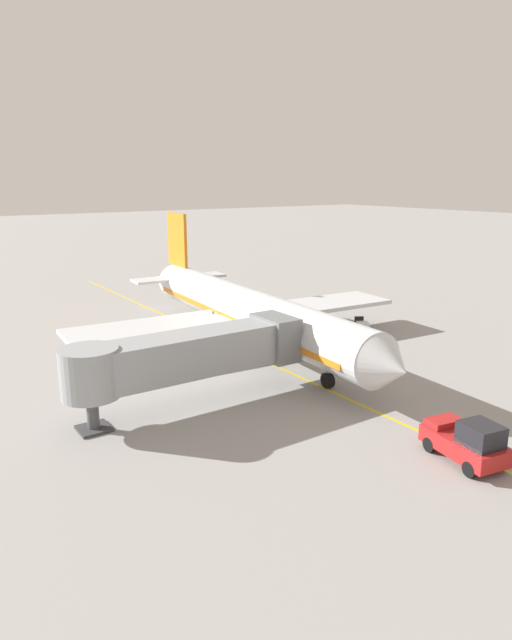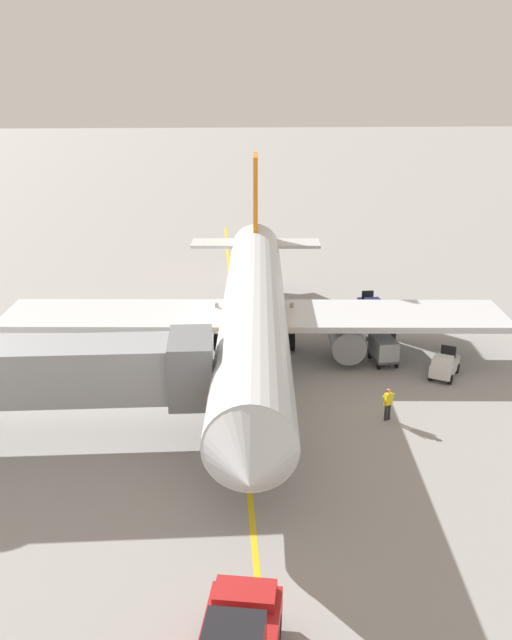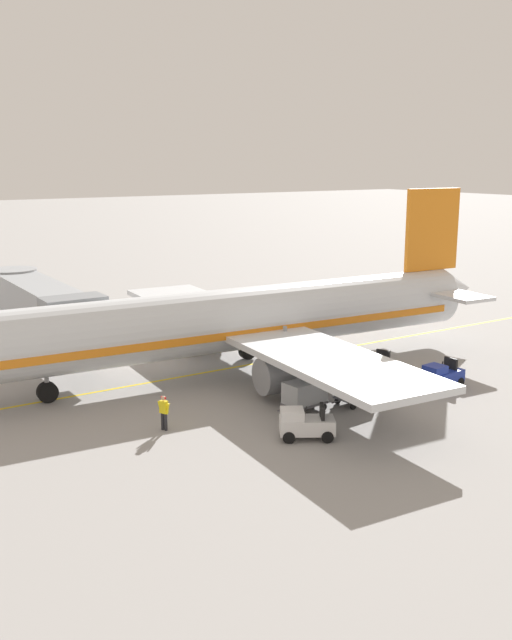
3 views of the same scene
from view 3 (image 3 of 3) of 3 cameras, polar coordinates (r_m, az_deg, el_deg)
The scene contains 11 objects.
ground_plane at distance 43.77m, azimuth -2.94°, elevation -3.99°, with size 400.00×400.00×0.00m, color gray.
gate_lead_in_line at distance 43.77m, azimuth -2.94°, elevation -3.99°, with size 0.24×80.00×0.01m, color gold.
parked_airliner at distance 42.57m, azimuth -1.27°, elevation -0.02°, with size 30.28×37.34×10.63m.
jet_bridge at distance 48.25m, azimuth -16.83°, elevation 1.27°, with size 15.63×3.50×4.98m.
baggage_tug_lead at distance 33.16m, azimuth 3.92°, elevation -8.23°, with size 2.31×2.76×1.62m.
baggage_tug_trailing at distance 42.23m, azimuth 9.58°, elevation -3.77°, with size 2.03×2.77×1.62m.
baggage_tug_spare at distance 41.46m, azimuth 14.52°, elevation -4.31°, with size 1.47×2.59×1.62m.
baggage_cart_front at distance 36.58m, azimuth 3.88°, elevation -5.82°, with size 1.53×2.96×1.58m.
baggage_cart_second_in_train at distance 37.97m, azimuth 8.00°, elevation -5.22°, with size 1.53×2.96×1.58m.
ground_crew_wing_walker at distance 38.82m, azimuth 3.03°, elevation -4.70°, with size 0.49×0.64×1.69m.
ground_crew_loader at distance 34.28m, azimuth -7.33°, elevation -7.17°, with size 0.70×0.37×1.69m.
Camera 3 is at (-36.44, 20.79, 12.50)m, focal length 40.27 mm.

